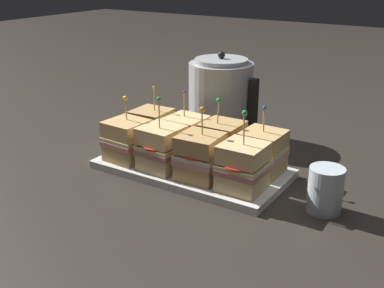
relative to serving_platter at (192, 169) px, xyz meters
name	(u,v)px	position (x,y,z in m)	size (l,w,h in m)	color
ground_plane	(192,172)	(0.00, 0.00, -0.01)	(6.00, 6.00, 0.00)	#2D2823
serving_platter	(192,169)	(0.00, 0.00, 0.00)	(0.45, 0.23, 0.02)	silver
sandwich_front_far_left	(127,140)	(-0.15, -0.05, 0.06)	(0.10, 0.10, 0.16)	tan
sandwich_front_center_left	(162,148)	(-0.05, -0.05, 0.06)	(0.10, 0.10, 0.18)	#DBB77A
sandwich_front_center_right	(200,157)	(0.05, -0.05, 0.06)	(0.10, 0.10, 0.17)	tan
sandwich_front_far_right	(243,167)	(0.16, -0.05, 0.06)	(0.10, 0.10, 0.18)	#DBB77A
sandwich_back_far_left	(152,128)	(-0.16, 0.05, 0.06)	(0.10, 0.10, 0.16)	tan
sandwich_back_center_left	(186,136)	(-0.05, 0.05, 0.06)	(0.10, 0.10, 0.16)	#DBB77A
sandwich_back_center_right	(222,143)	(0.05, 0.05, 0.06)	(0.10, 0.10, 0.16)	tan
sandwich_back_far_right	(263,152)	(0.16, 0.05, 0.06)	(0.10, 0.10, 0.16)	tan
kettle_steel	(221,99)	(-0.07, 0.26, 0.10)	(0.20, 0.18, 0.25)	#B7BABF
drinking_glass	(325,190)	(0.33, -0.02, 0.04)	(0.07, 0.07, 0.10)	silver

